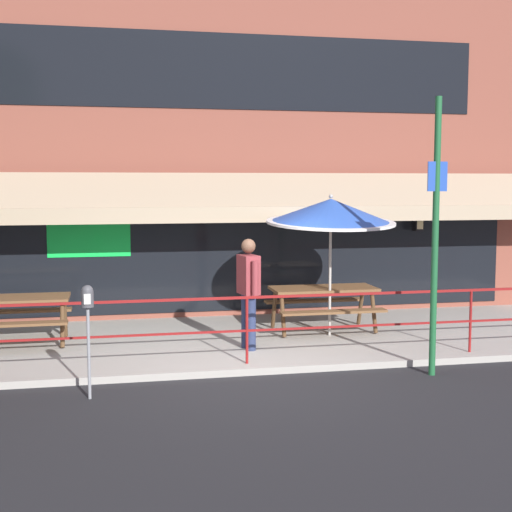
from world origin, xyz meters
name	(u,v)px	position (x,y,z in m)	size (l,w,h in m)	color
ground_plane	(251,376)	(0.00, 0.00, 0.00)	(120.00, 120.00, 0.00)	#232326
patio_deck	(228,341)	(0.00, 2.00, 0.05)	(15.00, 4.00, 0.10)	#ADA89E
restaurant_building	(208,145)	(0.00, 4.22, 3.37)	(15.00, 1.60, 6.78)	brown
patio_railing	(247,315)	(0.00, 0.30, 0.80)	(13.84, 0.04, 0.97)	maroon
picnic_table_left	(11,307)	(-3.43, 2.21, 0.71)	(1.80, 1.42, 0.76)	brown
picnic_table_centre	(323,296)	(1.72, 2.23, 0.71)	(1.80, 1.42, 0.76)	brown
patio_umbrella_centre	(331,212)	(1.72, 1.87, 2.18)	(2.14, 2.14, 2.38)	#B7B2A8
pedestrian_walking	(248,288)	(0.19, 1.18, 1.06)	(0.31, 0.61, 1.71)	navy
parking_meter_near	(88,307)	(-2.16, -0.62, 1.15)	(0.15, 0.16, 1.42)	gray
street_sign_pole	(435,234)	(2.48, -0.45, 1.96)	(0.28, 0.09, 3.81)	#1E6033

